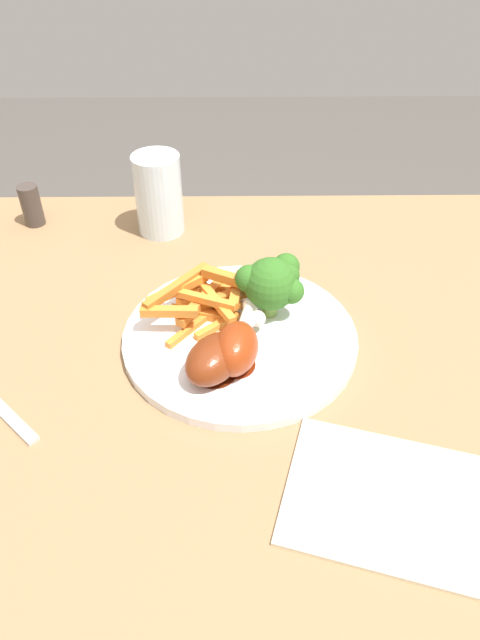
% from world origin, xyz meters
% --- Properties ---
extents(ground_plane, '(6.00, 6.00, 0.00)m').
position_xyz_m(ground_plane, '(0.00, 0.00, 0.00)').
color(ground_plane, '#4C4742').
extents(dining_table, '(0.91, 0.69, 0.76)m').
position_xyz_m(dining_table, '(0.00, 0.00, 0.62)').
color(dining_table, '#8E6B47').
rests_on(dining_table, ground_plane).
extents(dinner_plate, '(0.27, 0.27, 0.01)m').
position_xyz_m(dinner_plate, '(0.02, 0.01, 0.76)').
color(dinner_plate, white).
rests_on(dinner_plate, dining_table).
extents(broccoli_floret_front, '(0.08, 0.07, 0.08)m').
position_xyz_m(broccoli_floret_front, '(-0.02, -0.03, 0.81)').
color(broccoli_floret_front, '#7FAD49').
rests_on(broccoli_floret_front, dinner_plate).
extents(carrot_fries_pile, '(0.14, 0.12, 0.05)m').
position_xyz_m(carrot_fries_pile, '(0.06, -0.03, 0.79)').
color(carrot_fries_pile, orange).
rests_on(carrot_fries_pile, dinner_plate).
extents(chicken_drumstick_near, '(0.06, 0.13, 0.05)m').
position_xyz_m(chicken_drumstick_near, '(0.02, 0.06, 0.79)').
color(chicken_drumstick_near, '#601B09').
rests_on(chicken_drumstick_near, dinner_plate).
extents(chicken_drumstick_far, '(0.10, 0.12, 0.04)m').
position_xyz_m(chicken_drumstick_far, '(0.05, 0.07, 0.79)').
color(chicken_drumstick_far, '#4B1809').
rests_on(chicken_drumstick_far, dinner_plate).
extents(water_glass, '(0.07, 0.07, 0.12)m').
position_xyz_m(water_glass, '(0.13, -0.24, 0.82)').
color(water_glass, silver).
rests_on(water_glass, dining_table).
extents(napkin, '(0.20, 0.18, 0.00)m').
position_xyz_m(napkin, '(-0.10, 0.22, 0.76)').
color(napkin, beige).
rests_on(napkin, dining_table).
extents(pepper_shaker, '(0.03, 0.03, 0.06)m').
position_xyz_m(pepper_shaker, '(0.33, -0.26, 0.79)').
color(pepper_shaker, '#423833').
rests_on(pepper_shaker, dining_table).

